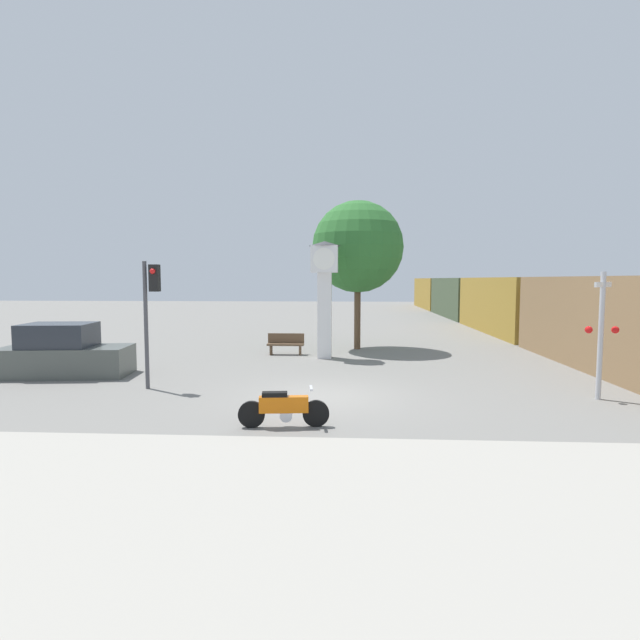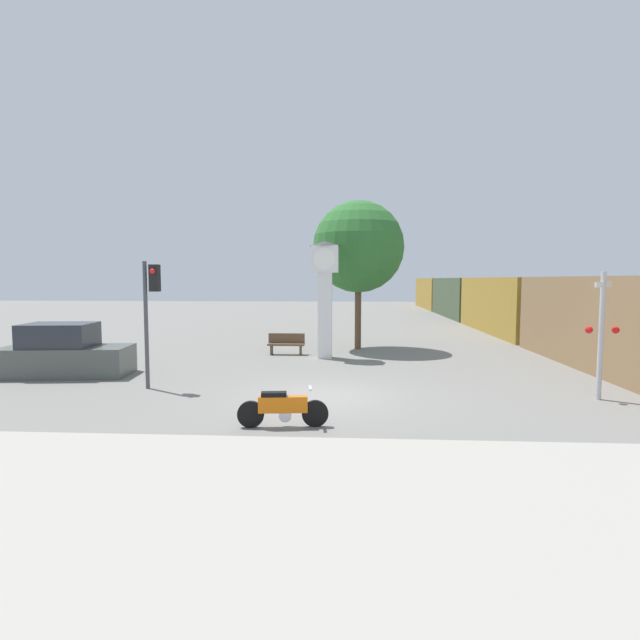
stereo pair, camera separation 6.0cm
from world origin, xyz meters
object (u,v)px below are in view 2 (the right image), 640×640
object	(u,v)px
freight_train	(479,300)
traffic_light	(150,301)
motorcycle	(283,408)
clock_tower	(325,281)
railroad_crossing_signal	(601,330)
bench	(286,343)
parked_car	(64,354)
street_tree	(358,247)

from	to	relation	value
freight_train	traffic_light	bearing A→B (deg)	-123.48
motorcycle	freight_train	world-z (taller)	freight_train
clock_tower	freight_train	world-z (taller)	clock_tower
railroad_crossing_signal	bench	distance (m)	12.36
parked_car	street_tree	bearing A→B (deg)	29.08
clock_tower	street_tree	xyz separation A→B (m)	(1.41, 2.76, 1.56)
parked_car	clock_tower	bearing A→B (deg)	20.61
motorcycle	traffic_light	size ratio (longest dim) A/B	0.53
freight_train	street_tree	bearing A→B (deg)	-122.45
motorcycle	railroad_crossing_signal	size ratio (longest dim) A/B	0.58
motorcycle	clock_tower	bearing A→B (deg)	81.21
traffic_light	railroad_crossing_signal	size ratio (longest dim) A/B	1.09
street_tree	parked_car	distance (m)	13.04
parked_car	freight_train	bearing A→B (deg)	42.05
traffic_light	parked_car	xyz separation A→B (m)	(-3.80, 1.79, -1.90)
bench	parked_car	world-z (taller)	parked_car
traffic_light	railroad_crossing_signal	distance (m)	12.80
freight_train	parked_car	size ratio (longest dim) A/B	11.84
clock_tower	traffic_light	distance (m)	7.92
freight_train	railroad_crossing_signal	world-z (taller)	railroad_crossing_signal
street_tree	parked_car	xyz separation A→B (m)	(-10.11, -7.17, -4.03)
motorcycle	parked_car	world-z (taller)	parked_car
traffic_light	bench	xyz separation A→B (m)	(3.15, 7.04, -2.16)
railroad_crossing_signal	parked_car	distance (m)	16.78
clock_tower	railroad_crossing_signal	distance (m)	10.49
freight_train	traffic_light	distance (m)	28.31
clock_tower	traffic_light	xyz separation A→B (m)	(-4.89, -6.20, -0.58)
traffic_light	street_tree	world-z (taller)	street_tree
bench	parked_car	size ratio (longest dim) A/B	0.37
freight_train	street_tree	xyz separation A→B (m)	(-9.30, -14.63, 3.09)
street_tree	motorcycle	bearing A→B (deg)	-98.31
motorcycle	freight_train	xyz separation A→B (m)	(11.15, 27.28, 1.27)
railroad_crossing_signal	street_tree	distance (m)	11.90
traffic_light	bench	bearing A→B (deg)	65.89
motorcycle	traffic_light	bearing A→B (deg)	134.23
street_tree	railroad_crossing_signal	bearing A→B (deg)	-55.99
clock_tower	parked_car	size ratio (longest dim) A/B	1.11
bench	parked_car	xyz separation A→B (m)	(-6.95, -5.24, 0.26)
freight_train	parked_car	distance (m)	29.21
bench	railroad_crossing_signal	bearing A→B (deg)	-38.47
motorcycle	railroad_crossing_signal	bearing A→B (deg)	14.03
freight_train	bench	size ratio (longest dim) A/B	32.35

